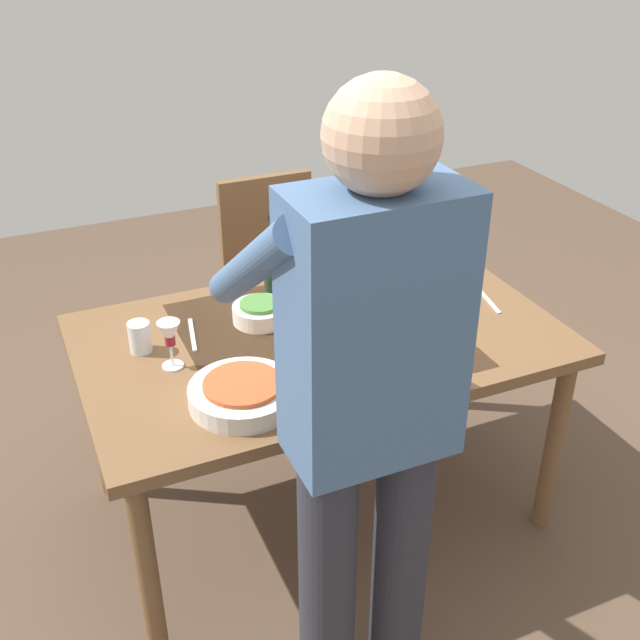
{
  "coord_description": "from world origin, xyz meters",
  "views": [
    {
      "loc": [
        0.84,
        1.93,
        1.98
      ],
      "look_at": [
        0.0,
        0.0,
        0.77
      ],
      "focal_mm": 43.49,
      "sensor_mm": 36.0,
      "label": 1
    }
  ],
  "objects_px": {
    "dining_table": "(320,353)",
    "serving_bowl_pasta": "(243,393)",
    "wine_glass_left": "(170,337)",
    "person_server": "(367,411)",
    "dinner_plate_far": "(333,285)",
    "dinner_plate_near": "(418,269)",
    "water_cup_near_right": "(439,326)",
    "water_cup_near_left": "(140,337)",
    "side_bowl_salad": "(260,312)",
    "chair_near": "(275,272)",
    "water_cup_far_left": "(360,306)",
    "wine_glass_right": "(405,306)",
    "wine_bottle": "(274,267)"
  },
  "relations": [
    {
      "from": "dining_table",
      "to": "serving_bowl_pasta",
      "type": "xyz_separation_m",
      "value": [
        0.34,
        0.26,
        0.11
      ]
    },
    {
      "from": "wine_glass_left",
      "to": "serving_bowl_pasta",
      "type": "relative_size",
      "value": 0.5
    },
    {
      "from": "person_server",
      "to": "dinner_plate_far",
      "type": "xyz_separation_m",
      "value": [
        -0.38,
        -1.0,
        -0.24
      ]
    },
    {
      "from": "person_server",
      "to": "dinner_plate_near",
      "type": "distance_m",
      "value": 1.24
    },
    {
      "from": "water_cup_near_right",
      "to": "water_cup_near_left",
      "type": "bearing_deg",
      "value": -18.94
    },
    {
      "from": "person_server",
      "to": "dinner_plate_near",
      "type": "relative_size",
      "value": 7.34
    },
    {
      "from": "person_server",
      "to": "side_bowl_salad",
      "type": "xyz_separation_m",
      "value": [
        -0.06,
        -0.87,
        -0.21
      ]
    },
    {
      "from": "serving_bowl_pasta",
      "to": "side_bowl_salad",
      "type": "relative_size",
      "value": 1.67
    },
    {
      "from": "chair_near",
      "to": "water_cup_far_left",
      "type": "bearing_deg",
      "value": 90.06
    },
    {
      "from": "water_cup_near_right",
      "to": "dining_table",
      "type": "bearing_deg",
      "value": -27.75
    },
    {
      "from": "wine_glass_right",
      "to": "water_cup_near_left",
      "type": "height_order",
      "value": "wine_glass_right"
    },
    {
      "from": "water_cup_far_left",
      "to": "dinner_plate_far",
      "type": "distance_m",
      "value": 0.24
    },
    {
      "from": "wine_glass_left",
      "to": "dinner_plate_near",
      "type": "height_order",
      "value": "wine_glass_left"
    },
    {
      "from": "wine_glass_right",
      "to": "water_cup_near_right",
      "type": "distance_m",
      "value": 0.13
    },
    {
      "from": "dinner_plate_far",
      "to": "side_bowl_salad",
      "type": "bearing_deg",
      "value": 21.99
    },
    {
      "from": "chair_near",
      "to": "wine_bottle",
      "type": "relative_size",
      "value": 3.07
    },
    {
      "from": "wine_bottle",
      "to": "water_cup_near_left",
      "type": "relative_size",
      "value": 3.04
    },
    {
      "from": "chair_near",
      "to": "wine_glass_right",
      "type": "distance_m",
      "value": 1.0
    },
    {
      "from": "dining_table",
      "to": "serving_bowl_pasta",
      "type": "height_order",
      "value": "serving_bowl_pasta"
    },
    {
      "from": "dining_table",
      "to": "wine_glass_left",
      "type": "bearing_deg",
      "value": 0.44
    },
    {
      "from": "chair_near",
      "to": "wine_bottle",
      "type": "bearing_deg",
      "value": 69.57
    },
    {
      "from": "wine_bottle",
      "to": "water_cup_near_left",
      "type": "height_order",
      "value": "wine_bottle"
    },
    {
      "from": "person_server",
      "to": "wine_bottle",
      "type": "xyz_separation_m",
      "value": [
        -0.16,
        -1.02,
        -0.13
      ]
    },
    {
      "from": "chair_near",
      "to": "person_server",
      "type": "bearing_deg",
      "value": 76.83
    },
    {
      "from": "water_cup_near_right",
      "to": "dinner_plate_near",
      "type": "xyz_separation_m",
      "value": [
        -0.18,
        -0.45,
        -0.04
      ]
    },
    {
      "from": "dining_table",
      "to": "dinner_plate_far",
      "type": "height_order",
      "value": "dinner_plate_far"
    },
    {
      "from": "dinner_plate_near",
      "to": "water_cup_near_left",
      "type": "bearing_deg",
      "value": 7.96
    },
    {
      "from": "chair_near",
      "to": "side_bowl_salad",
      "type": "bearing_deg",
      "value": 65.88
    },
    {
      "from": "chair_near",
      "to": "serving_bowl_pasta",
      "type": "distance_m",
      "value": 1.22
    },
    {
      "from": "water_cup_near_left",
      "to": "dinner_plate_far",
      "type": "relative_size",
      "value": 0.42
    },
    {
      "from": "wine_glass_right",
      "to": "water_cup_near_left",
      "type": "xyz_separation_m",
      "value": [
        0.78,
        -0.24,
        -0.06
      ]
    },
    {
      "from": "dining_table",
      "to": "chair_near",
      "type": "relative_size",
      "value": 1.65
    },
    {
      "from": "dining_table",
      "to": "water_cup_near_left",
      "type": "height_order",
      "value": "water_cup_near_left"
    },
    {
      "from": "person_server",
      "to": "wine_bottle",
      "type": "distance_m",
      "value": 1.04
    },
    {
      "from": "dining_table",
      "to": "side_bowl_salad",
      "type": "relative_size",
      "value": 8.32
    },
    {
      "from": "serving_bowl_pasta",
      "to": "dinner_plate_far",
      "type": "height_order",
      "value": "serving_bowl_pasta"
    },
    {
      "from": "person_server",
      "to": "wine_glass_left",
      "type": "xyz_separation_m",
      "value": [
        0.27,
        -0.71,
        -0.14
      ]
    },
    {
      "from": "chair_near",
      "to": "dinner_plate_far",
      "type": "bearing_deg",
      "value": 91.31
    },
    {
      "from": "dining_table",
      "to": "serving_bowl_pasta",
      "type": "bearing_deg",
      "value": 36.77
    },
    {
      "from": "wine_glass_right",
      "to": "dinner_plate_near",
      "type": "bearing_deg",
      "value": -125.69
    },
    {
      "from": "wine_glass_right",
      "to": "water_cup_near_left",
      "type": "distance_m",
      "value": 0.81
    },
    {
      "from": "wine_glass_left",
      "to": "water_cup_near_left",
      "type": "relative_size",
      "value": 1.55
    },
    {
      "from": "wine_glass_left",
      "to": "water_cup_near_right",
      "type": "distance_m",
      "value": 0.82
    },
    {
      "from": "side_bowl_salad",
      "to": "dinner_plate_far",
      "type": "relative_size",
      "value": 0.78
    },
    {
      "from": "water_cup_near_left",
      "to": "serving_bowl_pasta",
      "type": "bearing_deg",
      "value": 117.57
    },
    {
      "from": "water_cup_near_right",
      "to": "wine_glass_left",
      "type": "bearing_deg",
      "value": -11.9
    },
    {
      "from": "person_server",
      "to": "side_bowl_salad",
      "type": "relative_size",
      "value": 9.38
    },
    {
      "from": "water_cup_near_left",
      "to": "water_cup_far_left",
      "type": "height_order",
      "value": "water_cup_near_left"
    },
    {
      "from": "water_cup_near_right",
      "to": "dinner_plate_far",
      "type": "bearing_deg",
      "value": -71.33
    },
    {
      "from": "dining_table",
      "to": "wine_glass_right",
      "type": "height_order",
      "value": "wine_glass_right"
    }
  ]
}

